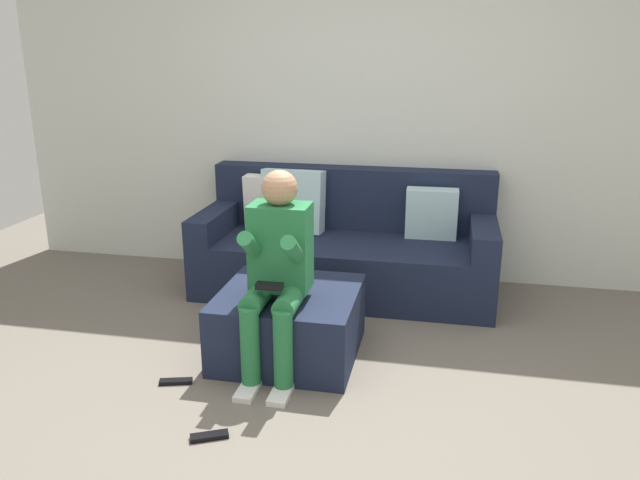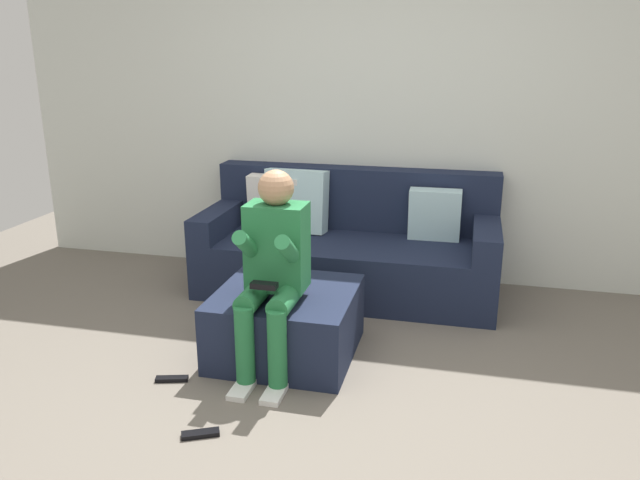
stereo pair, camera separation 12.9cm
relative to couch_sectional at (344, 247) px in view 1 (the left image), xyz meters
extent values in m
plane|color=#6B6359|center=(0.12, -1.80, -0.32)|extent=(7.44, 7.44, 0.00)
cube|color=silver|center=(0.12, 0.41, 0.98)|extent=(5.72, 0.10, 2.60)
cube|color=#192138|center=(0.01, -0.07, -0.12)|extent=(2.13, 0.87, 0.40)
cube|color=#192138|center=(0.01, 0.26, 0.31)|extent=(2.13, 0.20, 0.47)
cube|color=#192138|center=(-0.96, -0.07, 0.17)|extent=(0.18, 0.87, 0.18)
cube|color=#192138|center=(0.99, -0.07, 0.17)|extent=(0.18, 0.87, 0.18)
cube|color=white|center=(-0.58, 0.10, 0.28)|extent=(0.42, 0.17, 0.42)
cube|color=silver|center=(-0.41, 0.08, 0.31)|extent=(0.48, 0.23, 0.48)
cube|color=silver|center=(0.62, 0.09, 0.26)|extent=(0.37, 0.16, 0.37)
cube|color=#192138|center=(-0.14, -1.12, -0.13)|extent=(0.79, 0.77, 0.39)
cube|color=#26723F|center=(-0.15, -1.21, 0.37)|extent=(0.32, 0.22, 0.48)
sphere|color=tan|center=(-0.15, -1.21, 0.70)|extent=(0.19, 0.19, 0.19)
cylinder|color=#26723F|center=(-0.24, -1.37, 0.13)|extent=(0.12, 0.31, 0.12)
cylinder|color=#26723F|center=(-0.24, -1.53, -0.08)|extent=(0.10, 0.10, 0.42)
cube|color=white|center=(-0.24, -1.59, -0.31)|extent=(0.10, 0.22, 0.03)
cylinder|color=#26723F|center=(-0.27, -1.34, 0.39)|extent=(0.08, 0.33, 0.27)
cylinder|color=#26723F|center=(-0.06, -1.37, 0.13)|extent=(0.12, 0.31, 0.12)
cylinder|color=#26723F|center=(-0.06, -1.53, -0.08)|extent=(0.10, 0.10, 0.42)
cube|color=white|center=(-0.06, -1.59, -0.31)|extent=(0.10, 0.22, 0.03)
cylinder|color=#26723F|center=(-0.04, -1.34, 0.38)|extent=(0.08, 0.35, 0.28)
cube|color=black|center=(-0.15, -1.45, 0.23)|extent=(0.14, 0.06, 0.03)
cube|color=black|center=(-0.29, -2.01, -0.31)|extent=(0.18, 0.13, 0.02)
cube|color=black|center=(-0.65, -1.58, -0.31)|extent=(0.18, 0.09, 0.02)
camera|label=1|loc=(0.72, -4.34, 1.41)|focal=35.06mm
camera|label=2|loc=(0.84, -4.32, 1.41)|focal=35.06mm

